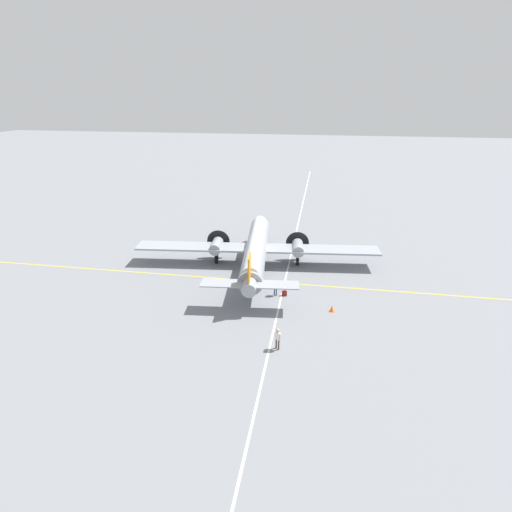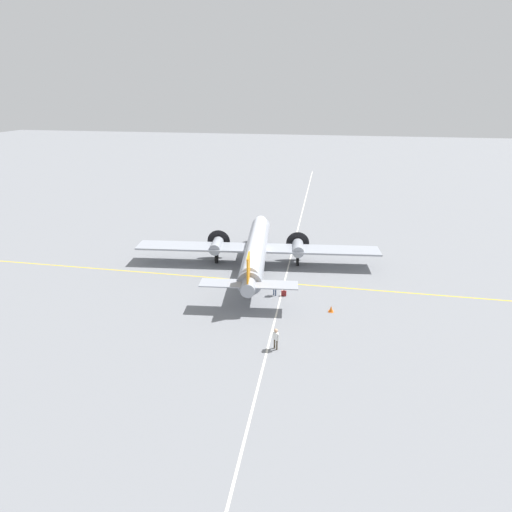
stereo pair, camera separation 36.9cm
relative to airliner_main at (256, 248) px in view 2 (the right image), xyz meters
The scene contains 8 objects.
ground_plane 2.40m from the airliner_main, 84.08° to the right, with size 300.00×300.00×0.00m, color slate.
apron_line_eastwest 4.23m from the airliner_main, 89.41° to the right, with size 120.00×0.16×0.01m.
apron_line_northsouth 4.28m from the airliner_main, ahead, with size 0.16×120.00×0.01m.
airliner_main is the anchor object (origin of this frame).
crew_foreground 15.54m from the airliner_main, 74.43° to the right, with size 0.51×0.41×1.79m.
passenger_boarding 7.07m from the airliner_main, 64.95° to the right, with size 0.50×0.34×1.64m.
suitcase_near_door 7.60m from the airliner_main, 58.55° to the right, with size 0.50×0.15×0.58m.
traffic_cone 12.06m from the airliner_main, 45.53° to the right, with size 0.44×0.44×0.58m.
Camera 2 is at (7.12, -40.03, 18.31)m, focal length 28.00 mm.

